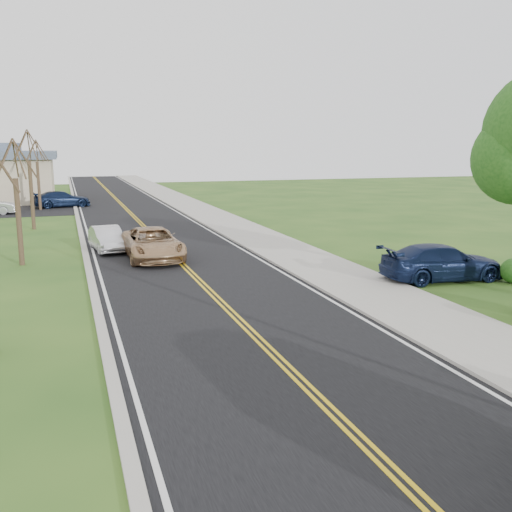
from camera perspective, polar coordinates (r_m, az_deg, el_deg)
name	(u,v)px	position (r m, az deg, el deg)	size (l,w,h in m)	color
road	(132,215)	(46.31, -12.30, 4.05)	(8.00, 120.00, 0.01)	black
curb_right	(184,212)	(46.93, -7.25, 4.37)	(0.30, 120.00, 0.12)	#9E998E
sidewalk_right	(205,212)	(47.30, -5.16, 4.45)	(3.20, 120.00, 0.10)	#9E998E
curb_left	(77,216)	(46.05, -17.45, 3.82)	(0.30, 120.00, 0.10)	#9E998E
bare_tree_b	(18,211)	(27.96, -22.70, 4.14)	(1.83, 2.14, 5.73)	#38281C
bare_tree_c	(31,187)	(39.87, -21.58, 6.46)	(2.04, 2.39, 6.42)	#38281C
bare_tree_d	(38,180)	(51.85, -20.94, 7.13)	(1.88, 2.20, 5.91)	#38281C
suv_champagne	(152,244)	(27.89, -10.31, 1.23)	(2.50, 5.42, 1.51)	tan
sedan_silver	(107,239)	(30.62, -14.66, 1.68)	(1.35, 3.86, 1.27)	silver
pickup_navy	(442,262)	(24.33, 18.10, -0.61)	(2.06, 5.08, 1.47)	#101A3A
lot_car_navy	(62,199)	(53.67, -18.86, 5.40)	(2.01, 4.94, 1.43)	#0E1A35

